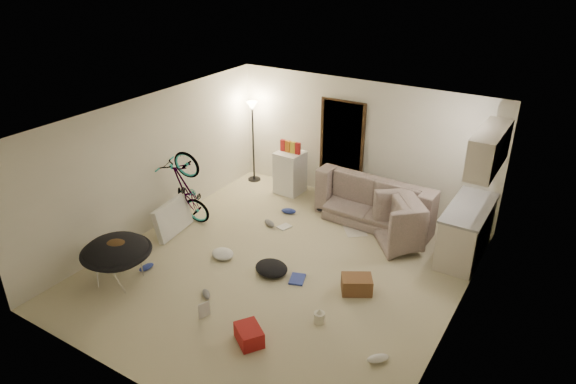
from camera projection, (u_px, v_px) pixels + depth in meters
The scene contains 39 objects.
floor at pixel (281, 268), 8.45m from camera, with size 5.50×6.00×0.02m, color beige.
ceiling at pixel (280, 122), 7.35m from camera, with size 5.50×6.00×0.02m, color white.
wall_back at pixel (362, 142), 10.20m from camera, with size 5.50×0.02×2.50m, color silver.
wall_front at pixel (132, 305), 5.60m from camera, with size 5.50×0.02×2.50m, color silver.
wall_left at pixel (151, 164), 9.21m from camera, with size 0.02×6.00×2.50m, color silver.
wall_right at pixel (461, 251), 6.59m from camera, with size 0.02×6.00×2.50m, color silver.
doorway at pixel (342, 150), 10.46m from camera, with size 0.85×0.10×2.04m, color black.
door_trim at pixel (341, 151), 10.44m from camera, with size 0.97×0.04×2.10m, color #362413.
floor_lamp at pixel (253, 125), 11.04m from camera, with size 0.28×0.28×1.81m.
kitchen_counter at pixel (466, 232), 8.63m from camera, with size 0.60×1.50×0.88m, color beige.
counter_top at pixel (470, 208), 8.43m from camera, with size 0.64×1.54×0.04m, color gray.
kitchen_uppers at pixel (489, 149), 7.91m from camera, with size 0.38×1.40×0.65m, color beige.
sofa at pixel (379, 202), 9.85m from camera, with size 2.32×0.91×0.68m, color #3B423A.
armchair at pixel (416, 227), 9.00m from camera, with size 1.01×0.88×0.65m, color #3B423A.
bicycle at pixel (188, 204), 9.63m from camera, with size 0.54×1.55×0.82m, color black.
book_asset at pixel (199, 319), 7.28m from camera, with size 0.18×0.25×0.02m, color #A01918.
mini_fridge at pixel (290, 172), 10.86m from camera, with size 0.53×0.53×0.91m, color white.
snack_box_0 at pixel (283, 147), 10.70m from camera, with size 0.10×0.07×0.30m, color #A01918.
snack_box_1 at pixel (288, 148), 10.65m from camera, with size 0.10×0.07×0.30m, color orange.
snack_box_2 at pixel (293, 149), 10.59m from camera, with size 0.10×0.07×0.30m, color gold.
snack_box_3 at pixel (298, 150), 10.53m from camera, with size 0.10×0.07×0.30m, color #A01918.
saucer_chair at pixel (117, 257), 7.91m from camera, with size 1.08×1.08×0.77m.
hoodie at pixel (116, 247), 7.77m from camera, with size 0.48×0.40×0.22m, color #493119.
sofa_drape at pixel (335, 182), 10.21m from camera, with size 0.56×0.46×0.28m, color black.
tv_box at pixel (173, 218), 9.36m from camera, with size 0.11×0.93×0.61m, color silver.
drink_case_a at pixel (357, 284), 7.81m from camera, with size 0.46×0.33×0.26m, color brown.
drink_case_b at pixel (249, 335), 6.82m from camera, with size 0.41×0.30×0.24m, color #A01918.
juicer at pixel (319, 317), 7.19m from camera, with size 0.16×0.16×0.23m.
newspaper at pixel (355, 230), 9.56m from camera, with size 0.38×0.50×0.01m, color beige.
book_blue at pixel (297, 279), 8.13m from camera, with size 0.23×0.31×0.03m, color #2A3A99.
book_white at pixel (284, 227), 9.65m from camera, with size 0.19×0.24×0.02m, color silver.
shoe_0 at pixel (289, 211), 10.13m from camera, with size 0.30×0.12×0.11m, color #2A3A99.
shoe_1 at pixel (270, 223), 9.69m from camera, with size 0.29×0.12×0.11m, color slate.
shoe_2 at pixel (146, 267), 8.37m from camera, with size 0.27×0.11×0.10m, color #2A3A99.
shoe_3 at pixel (206, 294), 7.73m from camera, with size 0.25×0.10×0.09m, color slate.
shoe_4 at pixel (378, 358), 6.52m from camera, with size 0.30×0.12×0.11m, color white.
clothes_lump_a at pixel (271, 268), 8.28m from camera, with size 0.56×0.48×0.18m, color black.
clothes_lump_b at pixel (327, 207), 10.25m from camera, with size 0.48×0.42×0.15m, color black.
clothes_lump_c at pixel (223, 254), 8.71m from camera, with size 0.40×0.35×0.12m, color silver.
Camera 1 is at (3.82, -5.94, 4.80)m, focal length 32.00 mm.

